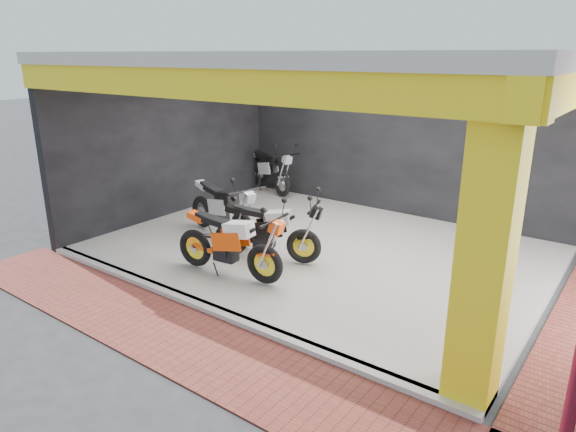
% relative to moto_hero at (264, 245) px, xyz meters
% --- Properties ---
extents(ground, '(80.00, 80.00, 0.00)m').
position_rel_moto_hero_xyz_m(ground, '(-0.19, -0.06, -0.78)').
color(ground, '#2D2D30').
rests_on(ground, ground).
extents(showroom_floor, '(8.00, 6.00, 0.10)m').
position_rel_moto_hero_xyz_m(showroom_floor, '(-0.19, 1.94, -0.73)').
color(showroom_floor, silver).
rests_on(showroom_floor, ground).
extents(showroom_ceiling, '(8.40, 6.40, 0.20)m').
position_rel_moto_hero_xyz_m(showroom_ceiling, '(-0.19, 1.94, 2.82)').
color(showroom_ceiling, beige).
rests_on(showroom_ceiling, corner_column).
extents(back_wall, '(8.20, 0.20, 3.50)m').
position_rel_moto_hero_xyz_m(back_wall, '(-0.19, 5.04, 0.97)').
color(back_wall, black).
rests_on(back_wall, ground).
extents(left_wall, '(0.20, 6.20, 3.50)m').
position_rel_moto_hero_xyz_m(left_wall, '(-4.29, 1.94, 0.97)').
color(left_wall, black).
rests_on(left_wall, ground).
extents(corner_column, '(0.50, 0.50, 3.50)m').
position_rel_moto_hero_xyz_m(corner_column, '(3.56, -0.81, 0.97)').
color(corner_column, yellow).
rests_on(corner_column, ground).
extents(header_beam_front, '(8.40, 0.30, 0.40)m').
position_rel_moto_hero_xyz_m(header_beam_front, '(-0.19, -1.06, 2.52)').
color(header_beam_front, yellow).
rests_on(header_beam_front, corner_column).
extents(floor_kerb, '(8.00, 0.20, 0.10)m').
position_rel_moto_hero_xyz_m(floor_kerb, '(-0.19, -1.08, -0.73)').
color(floor_kerb, silver).
rests_on(floor_kerb, ground).
extents(paver_front, '(9.00, 1.40, 0.03)m').
position_rel_moto_hero_xyz_m(paver_front, '(-0.19, -1.86, -0.76)').
color(paver_front, brown).
rests_on(paver_front, ground).
extents(moto_hero, '(2.29, 1.06, 1.35)m').
position_rel_moto_hero_xyz_m(moto_hero, '(0.00, 0.00, 0.00)').
color(moto_hero, '#FF4C0A').
rests_on(moto_hero, showroom_floor).
extents(moto_row_a, '(2.26, 1.46, 1.30)m').
position_rel_moto_hero_xyz_m(moto_row_a, '(0.02, 1.06, -0.03)').
color(moto_row_a, black).
rests_on(moto_row_a, showroom_floor).
extents(moto_row_b, '(2.40, 1.33, 1.39)m').
position_rel_moto_hero_xyz_m(moto_row_b, '(-1.42, 1.07, 0.02)').
color(moto_row_b, '#A5A8AD').
rests_on(moto_row_b, showroom_floor).
extents(moto_row_d, '(2.38, 1.51, 1.36)m').
position_rel_moto_hero_xyz_m(moto_row_d, '(-2.99, 4.41, 0.01)').
color(moto_row_d, '#ADB1B5').
rests_on(moto_row_d, showroom_floor).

